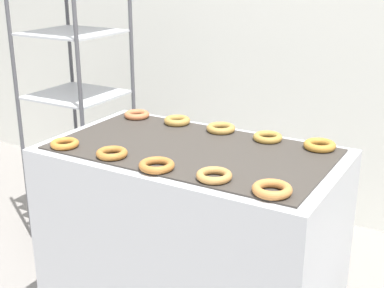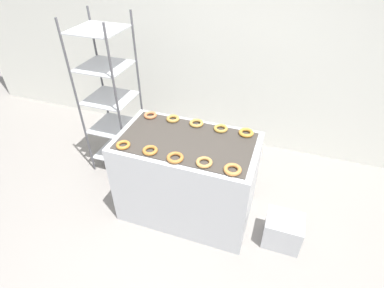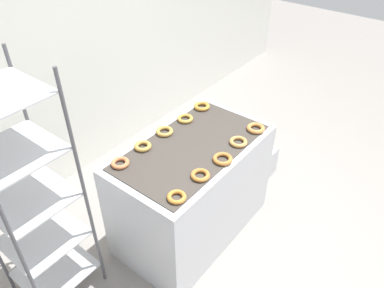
{
  "view_description": "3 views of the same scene",
  "coord_description": "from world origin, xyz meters",
  "views": [
    {
      "loc": [
        1.13,
        -1.32,
        1.76
      ],
      "look_at": [
        0.0,
        0.63,
        0.96
      ],
      "focal_mm": 50.0,
      "sensor_mm": 36.0,
      "label": 1
    },
    {
      "loc": [
        0.78,
        -1.46,
        2.57
      ],
      "look_at": [
        0.0,
        0.78,
        0.8
      ],
      "focal_mm": 28.0,
      "sensor_mm": 36.0,
      "label": 2
    },
    {
      "loc": [
        -1.81,
        -0.79,
        2.69
      ],
      "look_at": [
        0.0,
        0.63,
        0.96
      ],
      "focal_mm": 35.0,
      "sensor_mm": 36.0,
      "label": 3
    }
  ],
  "objects": [
    {
      "name": "wall_back",
      "position": [
        0.0,
        2.12,
        1.4
      ],
      "size": [
        8.0,
        0.05,
        2.8
      ],
      "color": "silver",
      "rests_on": "ground_plane"
    },
    {
      "name": "donut_far_leftmost",
      "position": [
        -0.5,
        0.9,
        0.96
      ],
      "size": [
        0.13,
        0.13,
        0.03
      ],
      "primitive_type": "torus",
      "color": "#BA693F",
      "rests_on": "fryer_machine"
    },
    {
      "name": "donut_near_left",
      "position": [
        -0.24,
        0.37,
        0.96
      ],
      "size": [
        0.14,
        0.14,
        0.03
      ],
      "primitive_type": "torus",
      "color": "#A86A2C",
      "rests_on": "fryer_machine"
    },
    {
      "name": "donut_near_right",
      "position": [
        0.25,
        0.37,
        0.96
      ],
      "size": [
        0.14,
        0.14,
        0.03
      ],
      "primitive_type": "torus",
      "color": "#B47F42",
      "rests_on": "fryer_machine"
    },
    {
      "name": "donut_near_leftmost",
      "position": [
        -0.51,
        0.36,
        0.96
      ],
      "size": [
        0.13,
        0.13,
        0.03
      ],
      "primitive_type": "torus",
      "color": "#BC732C",
      "rests_on": "fryer_machine"
    },
    {
      "name": "ground_plane",
      "position": [
        0.0,
        0.0,
        0.0
      ],
      "size": [
        14.0,
        14.0,
        0.0
      ],
      "primitive_type": "plane",
      "color": "gray"
    },
    {
      "name": "donut_near_rightmost",
      "position": [
        0.5,
        0.36,
        0.96
      ],
      "size": [
        0.15,
        0.15,
        0.03
      ],
      "primitive_type": "torus",
      "color": "#B9763A",
      "rests_on": "fryer_machine"
    },
    {
      "name": "fryer_machine",
      "position": [
        0.0,
        0.63,
        0.47
      ],
      "size": [
        1.33,
        0.76,
        0.94
      ],
      "color": "#B7BABF",
      "rests_on": "ground_plane"
    },
    {
      "name": "donut_near_center",
      "position": [
        0.0,
        0.35,
        0.96
      ],
      "size": [
        0.15,
        0.15,
        0.03
      ],
      "primitive_type": "torus",
      "color": "#AB692E",
      "rests_on": "fryer_machine"
    },
    {
      "name": "baking_rack_cart",
      "position": [
        -1.1,
        1.11,
        0.94
      ],
      "size": [
        0.53,
        0.51,
        1.86
      ],
      "color": "#4C4C51",
      "rests_on": "ground_plane"
    },
    {
      "name": "donut_far_right",
      "position": [
        0.25,
        0.9,
        0.96
      ],
      "size": [
        0.14,
        0.14,
        0.03
      ],
      "primitive_type": "torus",
      "color": "#AB8138",
      "rests_on": "fryer_machine"
    },
    {
      "name": "glaze_bin",
      "position": [
        1.02,
        0.55,
        0.16
      ],
      "size": [
        0.35,
        0.29,
        0.32
      ],
      "color": "#B7BABF",
      "rests_on": "ground_plane"
    },
    {
      "name": "donut_far_left",
      "position": [
        -0.25,
        0.91,
        0.96
      ],
      "size": [
        0.13,
        0.13,
        0.03
      ],
      "primitive_type": "torus",
      "color": "#A97E3A",
      "rests_on": "fryer_machine"
    },
    {
      "name": "donut_far_center",
      "position": [
        0.0,
        0.91,
        0.96
      ],
      "size": [
        0.14,
        0.14,
        0.03
      ],
      "primitive_type": "torus",
      "color": "#AA803C",
      "rests_on": "fryer_machine"
    },
    {
      "name": "donut_far_rightmost",
      "position": [
        0.5,
        0.91,
        0.96
      ],
      "size": [
        0.14,
        0.14,
        0.03
      ],
      "primitive_type": "torus",
      "color": "#B67D2E",
      "rests_on": "fryer_machine"
    }
  ]
}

